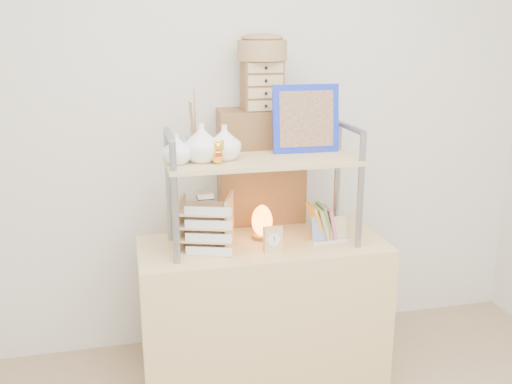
{
  "coord_description": "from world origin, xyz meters",
  "views": [
    {
      "loc": [
        -0.62,
        -1.32,
        1.75
      ],
      "look_at": [
        -0.03,
        1.2,
        1.01
      ],
      "focal_mm": 40.0,
      "sensor_mm": 36.0,
      "label": 1
    }
  ],
  "objects_px": {
    "desk": "(263,313)",
    "cabinet": "(261,231)",
    "salt_lamp": "(262,222)",
    "letter_tray": "(206,227)"
  },
  "relations": [
    {
      "from": "desk",
      "to": "salt_lamp",
      "type": "distance_m",
      "value": 0.47
    },
    {
      "from": "cabinet",
      "to": "salt_lamp",
      "type": "relative_size",
      "value": 7.81
    },
    {
      "from": "desk",
      "to": "salt_lamp",
      "type": "relative_size",
      "value": 6.94
    },
    {
      "from": "cabinet",
      "to": "salt_lamp",
      "type": "distance_m",
      "value": 0.35
    },
    {
      "from": "desk",
      "to": "cabinet",
      "type": "height_order",
      "value": "cabinet"
    },
    {
      "from": "letter_tray",
      "to": "salt_lamp",
      "type": "height_order",
      "value": "letter_tray"
    },
    {
      "from": "cabinet",
      "to": "salt_lamp",
      "type": "height_order",
      "value": "cabinet"
    },
    {
      "from": "cabinet",
      "to": "letter_tray",
      "type": "distance_m",
      "value": 0.56
    },
    {
      "from": "desk",
      "to": "salt_lamp",
      "type": "bearing_deg",
      "value": 80.6
    },
    {
      "from": "desk",
      "to": "letter_tray",
      "type": "height_order",
      "value": "letter_tray"
    }
  ]
}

